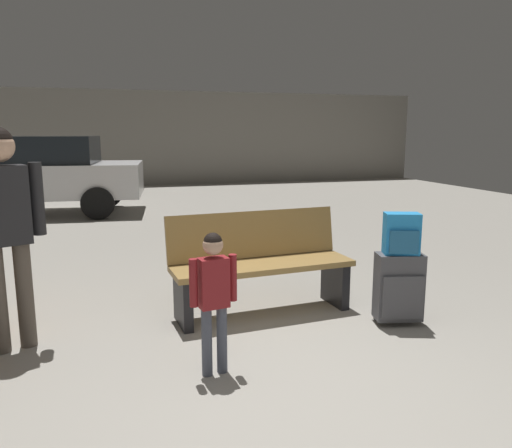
{
  "coord_description": "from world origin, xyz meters",
  "views": [
    {
      "loc": [
        -0.93,
        -2.53,
        1.59
      ],
      "look_at": [
        0.19,
        1.3,
        0.85
      ],
      "focal_mm": 34.92,
      "sensor_mm": 36.0,
      "label": 1
    }
  ],
  "objects": [
    {
      "name": "parked_car_far",
      "position": [
        -2.33,
        7.93,
        0.81
      ],
      "size": [
        4.27,
        2.16,
        1.51
      ],
      "color": "silver",
      "rests_on": "ground_plane"
    },
    {
      "name": "backpack_bright",
      "position": [
        1.33,
        0.94,
        0.77
      ],
      "size": [
        0.32,
        0.26,
        0.34
      ],
      "color": "#268CD8",
      "rests_on": "suitcase"
    },
    {
      "name": "adult",
      "position": [
        -1.67,
        1.31,
        1.01
      ],
      "size": [
        0.53,
        0.3,
        1.63
      ],
      "color": "brown",
      "rests_on": "ground_plane"
    },
    {
      "name": "garage_back_wall",
      "position": [
        0.0,
        12.86,
        1.4
      ],
      "size": [
        18.0,
        0.12,
        2.8
      ],
      "primitive_type": "cube",
      "color": "gray",
      "rests_on": "ground_plane"
    },
    {
      "name": "bench",
      "position": [
        0.31,
        1.55,
        0.44
      ],
      "size": [
        1.64,
        0.66,
        0.89
      ],
      "color": "#9E7A42",
      "rests_on": "ground_plane"
    },
    {
      "name": "ground_plane",
      "position": [
        0.0,
        4.0,
        -0.05
      ],
      "size": [
        18.0,
        18.0,
        0.1
      ],
      "primitive_type": "cube",
      "color": "gray"
    },
    {
      "name": "suitcase",
      "position": [
        1.33,
        0.94,
        0.32
      ],
      "size": [
        0.42,
        0.3,
        0.6
      ],
      "color": "#4C4C51",
      "rests_on": "ground_plane"
    },
    {
      "name": "child",
      "position": [
        -0.33,
        0.51,
        0.59
      ],
      "size": [
        0.32,
        0.19,
        0.96
      ],
      "color": "#4C5160",
      "rests_on": "ground_plane"
    }
  ]
}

